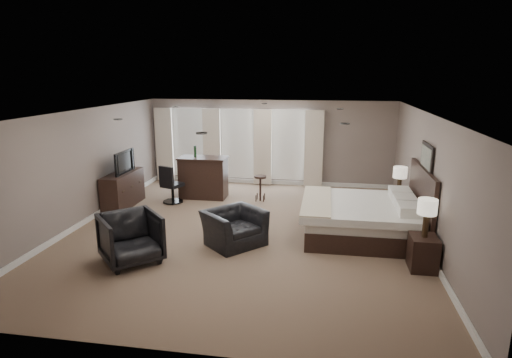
% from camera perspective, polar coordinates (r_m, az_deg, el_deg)
% --- Properties ---
extents(room, '(7.60, 8.60, 2.64)m').
position_cam_1_polar(room, '(9.10, -1.66, 0.67)').
color(room, brown).
rests_on(room, ground).
extents(window_bay, '(5.25, 0.20, 2.30)m').
position_cam_1_polar(window_bay, '(13.26, -2.50, 4.45)').
color(window_bay, silver).
rests_on(window_bay, room).
extents(bed, '(2.40, 2.29, 1.52)m').
position_cam_1_polar(bed, '(9.26, 14.44, -2.97)').
color(bed, silver).
rests_on(bed, ground).
extents(nightstand_near, '(0.46, 0.56, 0.61)m').
position_cam_1_polar(nightstand_near, '(8.20, 21.36, -9.15)').
color(nightstand_near, black).
rests_on(nightstand_near, ground).
extents(nightstand_far, '(0.42, 0.51, 0.56)m').
position_cam_1_polar(nightstand_far, '(10.89, 18.34, -3.36)').
color(nightstand_far, black).
rests_on(nightstand_far, ground).
extents(lamp_near, '(0.33, 0.33, 0.68)m').
position_cam_1_polar(lamp_near, '(7.98, 21.77, -4.87)').
color(lamp_near, beige).
rests_on(lamp_near, nightstand_near).
extents(lamp_far, '(0.33, 0.33, 0.67)m').
position_cam_1_polar(lamp_far, '(10.74, 18.59, -0.22)').
color(lamp_far, beige).
rests_on(lamp_far, nightstand_far).
extents(wall_art, '(0.04, 0.96, 0.56)m').
position_cam_1_polar(wall_art, '(9.21, 21.77, 2.70)').
color(wall_art, slate).
rests_on(wall_art, room).
extents(dresser, '(0.50, 1.54, 0.90)m').
position_cam_1_polar(dresser, '(11.62, -17.30, -1.35)').
color(dresser, black).
rests_on(dresser, ground).
extents(tv, '(0.58, 1.00, 0.13)m').
position_cam_1_polar(tv, '(11.50, -17.48, 1.12)').
color(tv, black).
rests_on(tv, dresser).
extents(armchair_near, '(1.27, 1.29, 0.96)m').
position_cam_1_polar(armchair_near, '(8.65, -2.95, -5.71)').
color(armchair_near, black).
rests_on(armchair_near, ground).
extents(armchair_far, '(1.35, 1.34, 1.01)m').
position_cam_1_polar(armchair_far, '(8.17, -16.37, -7.29)').
color(armchair_far, black).
rests_on(armchair_far, ground).
extents(bar_counter, '(1.32, 0.69, 1.15)m').
position_cam_1_polar(bar_counter, '(11.94, -7.03, 0.23)').
color(bar_counter, black).
rests_on(bar_counter, ground).
extents(bar_stool_left, '(0.42, 0.42, 0.68)m').
position_cam_1_polar(bar_stool_left, '(12.75, -7.29, 0.01)').
color(bar_stool_left, black).
rests_on(bar_stool_left, ground).
extents(bar_stool_right, '(0.34, 0.34, 0.70)m').
position_cam_1_polar(bar_stool_right, '(11.59, 0.58, -1.25)').
color(bar_stool_right, black).
rests_on(bar_stool_right, ground).
extents(desk_chair, '(0.68, 0.68, 1.03)m').
position_cam_1_polar(desk_chair, '(11.60, -11.10, -0.64)').
color(desk_chair, black).
rests_on(desk_chair, ground).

